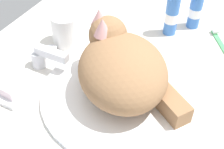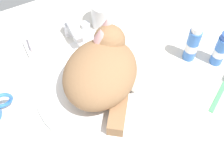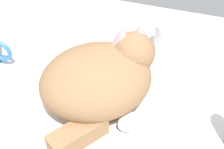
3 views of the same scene
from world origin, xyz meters
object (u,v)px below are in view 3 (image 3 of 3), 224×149
faucet (125,36)px  rinse_cup (170,39)px  cat (101,78)px  soap_bar (88,29)px

faucet → rinse_cup: rinse_cup is taller
cat → soap_bar: bearing=117.4°
rinse_cup → cat: bearing=-115.8°
rinse_cup → soap_bar: bearing=179.4°
faucet → soap_bar: faucet is taller
rinse_cup → soap_bar: rinse_cup is taller
cat → rinse_cup: size_ratio=3.58×
soap_bar → rinse_cup: bearing=-0.6°
cat → soap_bar: 24.37cm
cat → soap_bar: size_ratio=4.94×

